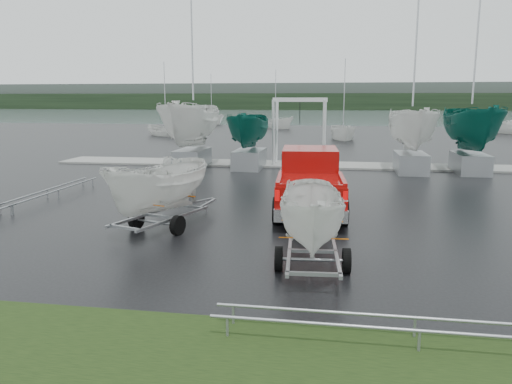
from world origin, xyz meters
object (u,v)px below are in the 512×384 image
object	(u,v)px
trailer_parked	(158,143)
pickup_truck	(310,178)
boat_hoist	(300,122)
trailer_hitched	(314,167)

from	to	relation	value
trailer_parked	pickup_truck	bearing A→B (deg)	59.86
trailer_parked	boat_hoist	xyz separation A→B (m)	(3.05, 16.17, -0.07)
trailer_parked	boat_hoist	bearing A→B (deg)	97.26
boat_hoist	trailer_hitched	bearing A→B (deg)	-84.53
trailer_parked	boat_hoist	world-z (taller)	trailer_parked
pickup_truck	trailer_hitched	size ratio (longest dim) A/B	1.46
pickup_truck	boat_hoist	bearing A→B (deg)	92.35
pickup_truck	trailer_hitched	world-z (taller)	trailer_hitched
trailer_hitched	boat_hoist	size ratio (longest dim) A/B	1.12
trailer_hitched	boat_hoist	distance (m)	19.12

